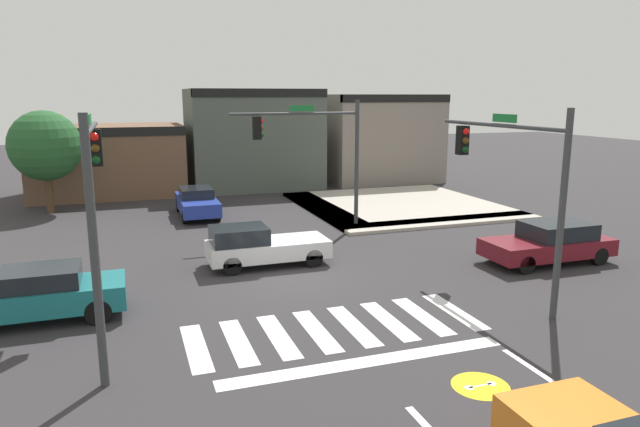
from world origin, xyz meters
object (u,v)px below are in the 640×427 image
Objects in this scene: traffic_signal_southwest at (94,187)px; roadside_tree at (45,146)px; car_teal at (38,294)px; traffic_signal_southeast at (511,167)px; car_white at (261,246)px; traffic_signal_northeast at (313,142)px; car_blue at (197,202)px; car_maroon at (550,242)px.

traffic_signal_southwest reaches higher than roadside_tree.
traffic_signal_southwest reaches higher than car_teal.
traffic_signal_southeast is 13.49m from car_teal.
traffic_signal_southwest is at bearing -133.50° from car_white.
traffic_signal_southeast reaches higher than traffic_signal_southwest.
car_teal is 0.86× the size of roadside_tree.
traffic_signal_southeast is 8.66m from car_white.
car_teal is at bearing -156.16° from car_white.
traffic_signal_northeast reaches higher than car_teal.
car_teal is 7.32m from car_white.
car_blue is at bearing 96.46° from car_white.
traffic_signal_southeast is 1.14× the size of roadside_tree.
car_maroon is 16.32m from car_blue.
roadside_tree is (-14.24, 17.64, -0.43)m from traffic_signal_southeast.
car_blue is at bearing -15.26° from traffic_signal_southwest.
car_blue is at bearing -25.47° from roadside_tree.
traffic_signal_northeast reaches higher than traffic_signal_southeast.
traffic_signal_southeast is at bearing -51.09° from roadside_tree.
car_teal is at bearing -0.08° from car_maroon.
car_blue is (-7.31, 14.33, -3.10)m from traffic_signal_southeast.
traffic_signal_northeast is at bearing 43.62° from car_blue.
car_white is (6.70, 2.96, -0.02)m from car_teal.
traffic_signal_northeast is 6.49m from car_white.
traffic_signal_southwest is at bearing -80.46° from roadside_tree.
traffic_signal_southwest is 4.23m from car_teal.
roadside_tree reaches higher than car_teal.
car_white is at bearing 6.46° from car_blue.
car_white is 15.07m from roadside_tree.
traffic_signal_northeast is 7.22m from car_blue.
roadside_tree reaches higher than car_maroon.
traffic_signal_southwest is 1.25× the size of car_blue.
car_teal is (-1.71, 2.30, -3.12)m from traffic_signal_southwest.
car_teal is at bearing -24.92° from car_blue.
traffic_signal_southeast is at bearing -89.33° from traffic_signal_southwest.
traffic_signal_southeast is (2.83, -9.64, -0.07)m from traffic_signal_northeast.
car_white is at bearing 50.70° from traffic_signal_southeast.
traffic_signal_northeast reaches higher than car_white.
traffic_signal_southwest is 11.25m from traffic_signal_southeast.
car_maroon is (14.80, 2.28, -3.12)m from traffic_signal_southwest.
traffic_signal_northeast is at bearing 52.76° from car_white.
traffic_signal_northeast is 1.04× the size of traffic_signal_southwest.
car_teal reaches higher than car_blue.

